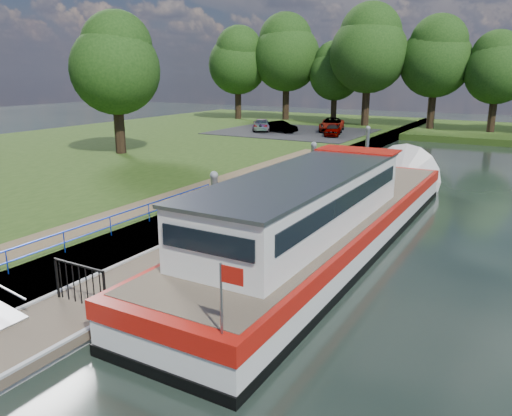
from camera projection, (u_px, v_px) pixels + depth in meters
The scene contains 16 objects.
ground at pixel (9, 357), 11.55m from camera, with size 160.00×160.00×0.00m, color black.
riverbank at pixel (44, 167), 32.64m from camera, with size 32.00×90.00×0.78m, color #243D11.
bank_edge at pixel (246, 195), 25.23m from camera, with size 1.10×90.00×0.78m, color #473D2D.
footpath at pixel (118, 215), 20.15m from camera, with size 1.60×40.00×0.05m, color brown.
carpark at pixel (293, 132), 48.42m from camera, with size 14.00×12.00×0.06m, color black.
blue_fence at pixel (37, 246), 15.04m from camera, with size 0.04×18.04×0.72m.
pontoon at pixel (272, 215), 22.39m from camera, with size 2.50×30.00×0.56m.
mooring_piles at pixel (272, 191), 22.10m from camera, with size 0.30×27.30×3.55m.
gate_panel at pixel (80, 278), 13.09m from camera, with size 1.85×0.05×1.15m.
barge at pixel (336, 215), 19.09m from camera, with size 4.36×21.15×4.78m.
horizon_trees at pixel (423, 56), 50.98m from camera, with size 54.38×10.03×12.87m.
bank_tree_a at pixel (116, 62), 34.18m from camera, with size 6.12×6.12×9.72m.
car_a at pixel (333, 130), 44.85m from camera, with size 1.30×3.24×1.10m, color #999999.
car_b at pixel (281, 127), 47.40m from camera, with size 1.13×3.25×1.07m, color #999999.
car_c at pixel (262, 125), 48.63m from camera, with size 1.62×3.99×1.16m, color #999999.
car_d at pixel (332, 125), 48.18m from camera, with size 2.14×4.64×1.29m, color #999999.
Camera 1 is at (10.06, -6.03, 6.39)m, focal length 35.00 mm.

